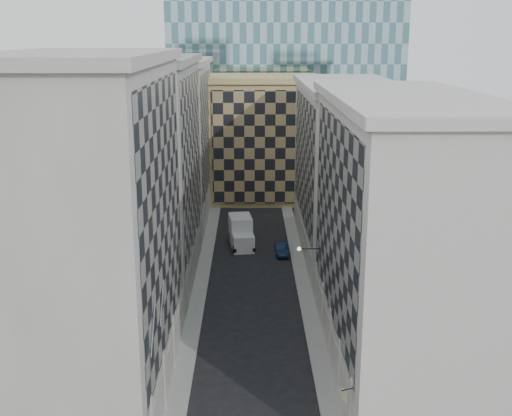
{
  "coord_description": "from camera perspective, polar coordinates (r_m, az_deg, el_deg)",
  "views": [
    {
      "loc": [
        -0.22,
        -30.35,
        24.68
      ],
      "look_at": [
        0.23,
        13.78,
        12.76
      ],
      "focal_mm": 45.0,
      "sensor_mm": 36.0,
      "label": 1
    }
  ],
  "objects": [
    {
      "name": "bldg_right_b",
      "position": [
        74.69,
        8.0,
        3.51
      ],
      "size": [
        10.8,
        28.8,
        19.7
      ],
      "color": "beige",
      "rests_on": "ground"
    },
    {
      "name": "tan_block",
      "position": [
        99.45,
        0.7,
        6.29
      ],
      "size": [
        16.8,
        14.8,
        18.8
      ],
      "color": "tan",
      "rests_on": "ground"
    },
    {
      "name": "sidewalk_east",
      "position": [
        65.4,
        4.29,
        -7.03
      ],
      "size": [
        1.5,
        100.0,
        0.15
      ],
      "primitive_type": "cube",
      "color": "#989892",
      "rests_on": "ground"
    },
    {
      "name": "box_truck",
      "position": [
        77.56,
        -1.32,
        -2.27
      ],
      "size": [
        3.33,
        6.58,
        3.47
      ],
      "rotation": [
        0.0,
        0.0,
        0.12
      ],
      "color": "silver",
      "rests_on": "ground"
    },
    {
      "name": "shop_sign",
      "position": [
        40.38,
        7.84,
        -16.12
      ],
      "size": [
        0.76,
        0.67,
        0.77
      ],
      "rotation": [
        0.0,
        0.0,
        0.36
      ],
      "color": "black",
      "rests_on": "ground"
    },
    {
      "name": "bldg_left_b",
      "position": [
        65.62,
        -9.94,
        3.14
      ],
      "size": [
        10.8,
        22.8,
        22.7
      ],
      "color": "gray",
      "rests_on": "ground"
    },
    {
      "name": "sidewalk_west",
      "position": [
        65.37,
        -5.0,
        -7.06
      ],
      "size": [
        1.5,
        100.0,
        0.15
      ],
      "primitive_type": "cube",
      "color": "#989892",
      "rests_on": "ground"
    },
    {
      "name": "flagpoles_left",
      "position": [
        40.4,
        -8.73,
        -9.46
      ],
      "size": [
        0.1,
        6.33,
        2.33
      ],
      "color": "gray",
      "rests_on": "ground"
    },
    {
      "name": "dark_car",
      "position": [
        74.69,
        2.3,
        -3.64
      ],
      "size": [
        1.54,
        4.18,
        1.37
      ],
      "primitive_type": "imported",
      "rotation": [
        0.0,
        0.0,
        0.02
      ],
      "color": "#0E1B36",
      "rests_on": "ground"
    },
    {
      "name": "bracket_lamp",
      "position": [
        57.59,
        4.03,
        -3.64
      ],
      "size": [
        1.98,
        0.36,
        0.36
      ],
      "color": "black",
      "rests_on": "ground"
    },
    {
      "name": "bldg_left_c",
      "position": [
        87.12,
        -7.65,
        5.83
      ],
      "size": [
        10.8,
        22.8,
        21.7
      ],
      "color": "#A49E93",
      "rests_on": "ground"
    },
    {
      "name": "bldg_left_a",
      "position": [
        44.6,
        -14.4,
        -2.13
      ],
      "size": [
        10.8,
        22.8,
        23.7
      ],
      "color": "#A49E93",
      "rests_on": "ground"
    },
    {
      "name": "church_tower",
      "position": [
        112.38,
        -0.5,
        16.27
      ],
      "size": [
        7.2,
        7.2,
        51.5
      ],
      "color": "#2A2521",
      "rests_on": "ground"
    },
    {
      "name": "bldg_right_a",
      "position": [
        48.85,
        12.58,
        -2.35
      ],
      "size": [
        10.8,
        26.8,
        20.7
      ],
      "color": "beige",
      "rests_on": "ground"
    }
  ]
}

